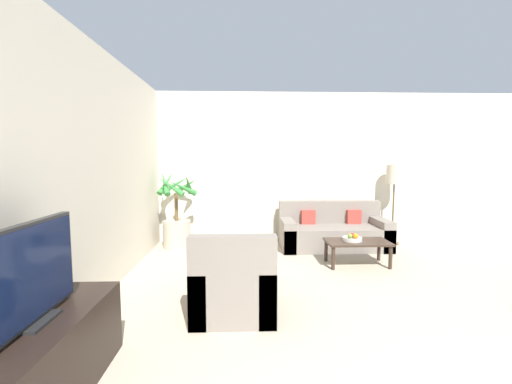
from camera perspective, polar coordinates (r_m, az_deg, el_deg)
wall_back at (r=6.43m, az=12.71°, el=3.97°), size 7.94×0.06×2.70m
wall_left at (r=3.58m, az=-27.78°, el=2.47°), size 0.06×7.51×2.70m
tv_console at (r=2.64m, az=-32.67°, el=-23.23°), size 0.51×1.38×0.53m
television at (r=2.42m, az=-33.29°, el=-11.31°), size 0.18×0.84×0.60m
potted_palm at (r=6.00m, az=-13.07°, el=-4.70°), size 0.69×0.76×1.33m
sofa_loveseat at (r=6.02m, az=12.72°, el=-6.61°), size 1.79×0.82×0.77m
floor_lamp at (r=6.48m, az=22.06°, el=2.00°), size 0.28×0.28×1.41m
coffee_table at (r=5.12m, az=16.53°, el=-8.35°), size 0.88×0.49×0.35m
fruit_bowl at (r=5.09m, az=15.72°, el=-7.54°), size 0.28×0.28×0.05m
apple_red at (r=5.07m, az=15.68°, el=-6.94°), size 0.06×0.06×0.06m
apple_green at (r=5.00m, az=15.41°, el=-7.09°), size 0.07×0.07×0.07m
orange_fruit at (r=5.01m, az=16.28°, el=-7.05°), size 0.07×0.07×0.07m
armchair at (r=3.44m, az=-3.75°, el=-15.48°), size 0.78×0.81×0.84m
ottoman at (r=4.26m, az=-3.40°, el=-12.29°), size 0.59×0.54×0.40m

